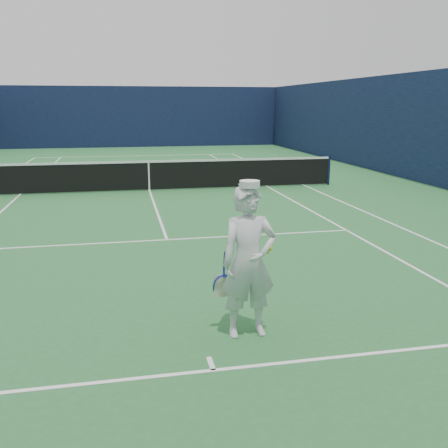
# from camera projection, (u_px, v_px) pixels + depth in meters

# --- Properties ---
(ground) EXTENTS (80.00, 80.00, 0.00)m
(ground) POSITION_uv_depth(u_px,v_px,m) (149.00, 191.00, 16.73)
(ground) COLOR #276832
(ground) RESTS_ON ground
(court_markings) EXTENTS (11.03, 23.83, 0.01)m
(court_markings) POSITION_uv_depth(u_px,v_px,m) (149.00, 190.00, 16.73)
(court_markings) COLOR white
(court_markings) RESTS_ON ground
(windscreen_fence) EXTENTS (20.12, 36.12, 4.00)m
(windscreen_fence) POSITION_uv_depth(u_px,v_px,m) (147.00, 130.00, 16.27)
(windscreen_fence) COLOR #0E1633
(windscreen_fence) RESTS_ON ground
(tennis_net) EXTENTS (12.88, 0.09, 1.07)m
(tennis_net) POSITION_uv_depth(u_px,v_px,m) (149.00, 174.00, 16.60)
(tennis_net) COLOR #141E4C
(tennis_net) RESTS_ON ground
(tennis_player) EXTENTS (0.78, 0.48, 1.95)m
(tennis_player) POSITION_uv_depth(u_px,v_px,m) (249.00, 262.00, 6.07)
(tennis_player) COLOR silver
(tennis_player) RESTS_ON ground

